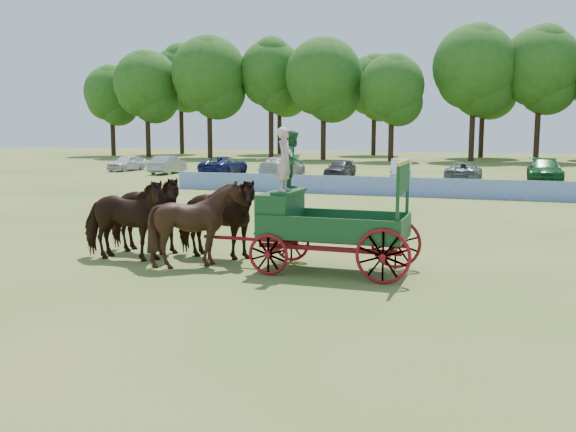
{
  "coord_description": "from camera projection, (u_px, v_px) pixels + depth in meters",
  "views": [
    {
      "loc": [
        5.31,
        -17.65,
        3.86
      ],
      "look_at": [
        -0.56,
        -0.38,
        1.3
      ],
      "focal_mm": 40.0,
      "sensor_mm": 36.0,
      "label": 1
    }
  ],
  "objects": [
    {
      "name": "ground",
      "position": [
        310.0,
        259.0,
        18.78
      ],
      "size": [
        160.0,
        160.0,
        0.0
      ],
      "primitive_type": "plane",
      "color": "olive",
      "rests_on": "ground"
    },
    {
      "name": "horse_lead_left",
      "position": [
        123.0,
        220.0,
        18.4
      ],
      "size": [
        2.92,
        1.49,
        2.39
      ],
      "primitive_type": "imported",
      "rotation": [
        0.0,
        0.0,
        1.64
      ],
      "color": "black",
      "rests_on": "ground"
    },
    {
      "name": "horse_lead_right",
      "position": [
        144.0,
        215.0,
        19.43
      ],
      "size": [
        2.89,
        1.41,
        2.39
      ],
      "primitive_type": "imported",
      "rotation": [
        0.0,
        0.0,
        1.53
      ],
      "color": "black",
      "rests_on": "ground"
    },
    {
      "name": "horse_wheel_left",
      "position": [
        198.0,
        224.0,
        17.64
      ],
      "size": [
        2.45,
        2.25,
        2.4
      ],
      "primitive_type": "imported",
      "rotation": [
        0.0,
        0.0,
        1.42
      ],
      "color": "black",
      "rests_on": "ground"
    },
    {
      "name": "horse_wheel_right",
      "position": [
        216.0,
        218.0,
        18.67
      ],
      "size": [
        2.9,
        1.45,
        2.39
      ],
      "primitive_type": "imported",
      "rotation": [
        0.0,
        0.0,
        1.51
      ],
      "color": "black",
      "rests_on": "ground"
    },
    {
      "name": "farm_dray",
      "position": [
        307.0,
        208.0,
        17.17
      ],
      "size": [
        6.0,
        2.0,
        3.83
      ],
      "color": "maroon",
      "rests_on": "ground"
    },
    {
      "name": "sponsor_banner",
      "position": [
        386.0,
        186.0,
        35.9
      ],
      "size": [
        26.0,
        0.08,
        1.05
      ],
      "primitive_type": "cube",
      "color": "#213FB6",
      "rests_on": "ground"
    },
    {
      "name": "parked_cars",
      "position": [
        465.0,
        170.0,
        46.02
      ],
      "size": [
        55.51,
        7.04,
        1.64
      ],
      "color": "silver",
      "rests_on": "ground"
    },
    {
      "name": "treeline",
      "position": [
        450.0,
        74.0,
        73.74
      ],
      "size": [
        88.19,
        22.43,
        15.24
      ],
      "color": "#382314",
      "rests_on": "ground"
    }
  ]
}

